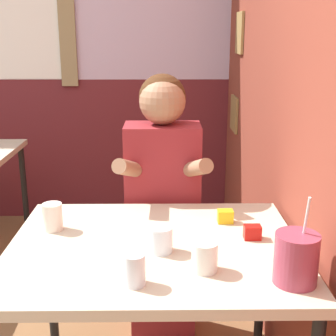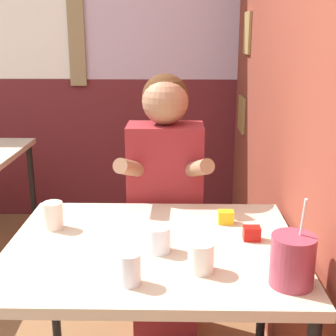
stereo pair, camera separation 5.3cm
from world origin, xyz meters
name	(u,v)px [view 1 (the left image)]	position (x,y,z in m)	size (l,w,h in m)	color
brick_wall_right	(270,52)	(1.30, 1.19, 1.35)	(0.08, 4.38, 2.70)	brown
back_wall	(58,44)	(-0.01, 2.41, 1.36)	(5.53, 0.09, 2.70)	silver
main_table	(154,261)	(0.73, 0.31, 0.66)	(1.02, 0.81, 0.73)	beige
person_seated	(163,205)	(0.76, 0.85, 0.67)	(0.42, 0.41, 1.27)	maroon
cocktail_pitcher	(296,259)	(1.15, 0.05, 0.81)	(0.13, 0.13, 0.27)	#99384C
glass_near_pitcher	(134,269)	(0.68, 0.04, 0.78)	(0.07, 0.07, 0.10)	silver
glass_center	(205,257)	(0.89, 0.12, 0.78)	(0.08, 0.08, 0.10)	silver
glass_far_side	(53,217)	(0.35, 0.44, 0.78)	(0.07, 0.07, 0.10)	silver
glass_by_brick	(160,239)	(0.76, 0.26, 0.77)	(0.08, 0.08, 0.09)	silver
condiment_ketchup	(252,232)	(1.08, 0.35, 0.75)	(0.06, 0.04, 0.05)	#B7140F
condiment_mustard	(225,216)	(1.01, 0.50, 0.75)	(0.06, 0.04, 0.05)	yellow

